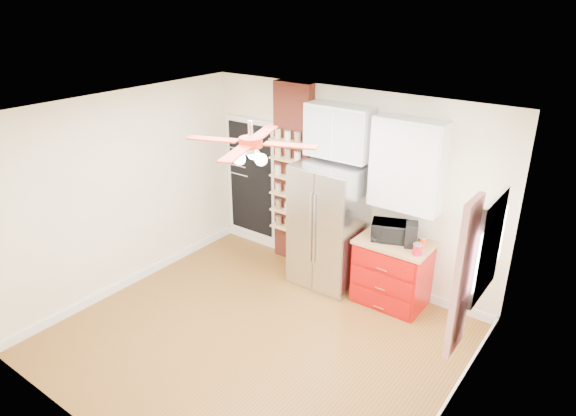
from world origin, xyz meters
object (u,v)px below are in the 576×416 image
Objects in this scene: ceiling_fan at (251,143)px; coffee_maker at (411,235)px; toaster_oven at (389,231)px; pantry_jar_oats at (278,169)px; fridge at (328,225)px; canister_left at (417,250)px; red_cabinet at (392,272)px.

coffee_maker is (1.12, 1.69, -1.37)m from ceiling_fan.
toaster_oven is 1.92m from pantry_jar_oats.
toaster_oven is at bearing 3.12° from fridge.
ceiling_fan is 10.72× the size of canister_left.
fridge reaches higher than coffee_maker.
ceiling_fan reaches higher than red_cabinet.
coffee_maker is 2.13× the size of pantry_jar_oats.
toaster_oven reaches higher than red_cabinet.
ceiling_fan is (0.05, -1.63, 1.55)m from fridge.
pantry_jar_oats is at bearing 176.88° from red_cabinet.
ceiling_fan is 2.28m from pantry_jar_oats.
pantry_jar_oats is (-0.98, 0.16, 0.57)m from fridge.
canister_left is at bearing -69.07° from coffee_maker.
red_cabinet is (0.97, 0.05, -0.42)m from fridge.
fridge is 1.86× the size of red_cabinet.
toaster_oven reaches higher than canister_left.
coffee_maker is (1.17, 0.06, 0.18)m from fridge.
fridge is at bearing 160.51° from toaster_oven.
canister_left is at bearing -42.25° from toaster_oven.
pantry_jar_oats is (-1.87, 0.11, 0.42)m from toaster_oven.
pantry_jar_oats is (-1.03, 1.79, -0.98)m from ceiling_fan.
coffee_maker is 0.25m from canister_left.
canister_left reaches higher than red_cabinet.
toaster_oven is 0.49m from canister_left.
red_cabinet is at bearing 2.95° from fridge.
toaster_oven is (-0.09, -0.00, 0.57)m from red_cabinet.
fridge reaches higher than canister_left.
red_cabinet is 2.75m from ceiling_fan.
fridge is at bearing 159.89° from coffee_maker.
red_cabinet is 3.09× the size of coffee_maker.
coffee_maker is at bearing -20.69° from toaster_oven.
canister_left is 2.39m from pantry_jar_oats.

